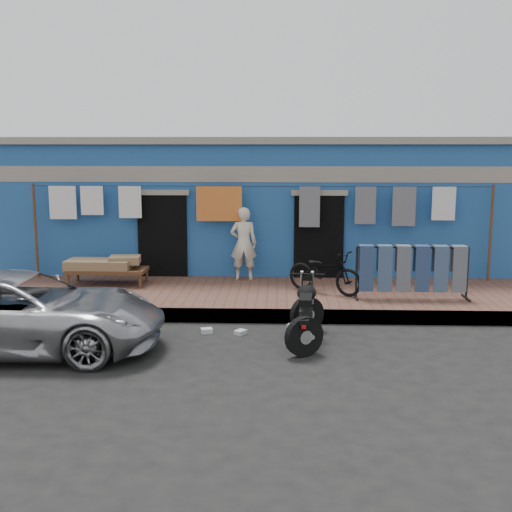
# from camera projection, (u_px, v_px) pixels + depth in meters

# --- Properties ---
(ground) EXTENTS (80.00, 80.00, 0.00)m
(ground) POSITION_uv_depth(u_px,v_px,m) (251.00, 349.00, 10.10)
(ground) COLOR black
(ground) RESTS_ON ground
(sidewalk) EXTENTS (28.00, 3.00, 0.25)m
(sidewalk) POSITION_uv_depth(u_px,v_px,m) (258.00, 297.00, 13.03)
(sidewalk) COLOR brown
(sidewalk) RESTS_ON ground
(curb) EXTENTS (28.00, 0.10, 0.25)m
(curb) POSITION_uv_depth(u_px,v_px,m) (255.00, 316.00, 11.60)
(curb) COLOR gray
(curb) RESTS_ON ground
(building) EXTENTS (12.20, 5.20, 3.36)m
(building) POSITION_uv_depth(u_px,v_px,m) (263.00, 204.00, 16.69)
(building) COLOR #225397
(building) RESTS_ON ground
(clothesline) EXTENTS (10.06, 0.06, 2.10)m
(clothesline) POSITION_uv_depth(u_px,v_px,m) (252.00, 209.00, 13.98)
(clothesline) COLOR brown
(clothesline) RESTS_ON sidewalk
(car) EXTENTS (4.58, 2.21, 1.27)m
(car) POSITION_uv_depth(u_px,v_px,m) (21.00, 311.00, 9.92)
(car) COLOR #AEAEB3
(car) RESTS_ON ground
(seated_person) EXTENTS (0.58, 0.39, 1.60)m
(seated_person) POSITION_uv_depth(u_px,v_px,m) (244.00, 243.00, 14.07)
(seated_person) COLOR beige
(seated_person) RESTS_ON sidewalk
(bicycle) EXTENTS (1.67, 1.38, 1.05)m
(bicycle) POSITION_uv_depth(u_px,v_px,m) (325.00, 267.00, 12.80)
(bicycle) COLOR black
(bicycle) RESTS_ON sidewalk
(motorcycle) EXTENTS (0.82, 1.73, 1.07)m
(motorcycle) POSITION_uv_depth(u_px,v_px,m) (306.00, 311.00, 10.31)
(motorcycle) COLOR black
(motorcycle) RESTS_ON ground
(charpoy) EXTENTS (1.74, 0.86, 0.58)m
(charpoy) POSITION_uv_depth(u_px,v_px,m) (108.00, 271.00, 13.62)
(charpoy) COLOR brown
(charpoy) RESTS_ON sidewalk
(jeans_rack) EXTENTS (2.23, 0.46, 1.07)m
(jeans_rack) POSITION_uv_depth(u_px,v_px,m) (412.00, 271.00, 12.33)
(jeans_rack) COLOR black
(jeans_rack) RESTS_ON sidewalk
(litter_a) EXTENTS (0.23, 0.20, 0.09)m
(litter_a) POSITION_uv_depth(u_px,v_px,m) (207.00, 331.00, 10.95)
(litter_a) COLOR silver
(litter_a) RESTS_ON ground
(litter_b) EXTENTS (0.20, 0.21, 0.08)m
(litter_b) POSITION_uv_depth(u_px,v_px,m) (292.00, 326.00, 11.25)
(litter_b) COLOR silver
(litter_b) RESTS_ON ground
(litter_c) EXTENTS (0.23, 0.24, 0.08)m
(litter_c) POSITION_uv_depth(u_px,v_px,m) (240.00, 332.00, 10.88)
(litter_c) COLOR silver
(litter_c) RESTS_ON ground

